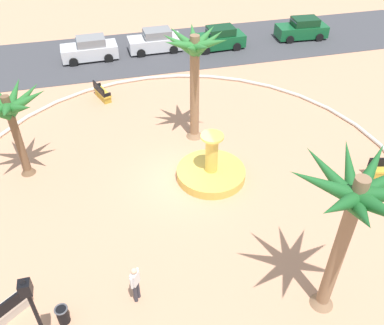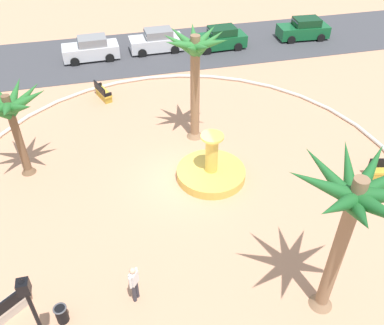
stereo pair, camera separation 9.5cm
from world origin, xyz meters
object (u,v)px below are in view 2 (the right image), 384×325
Objects in this scene: palm_tree_near_fountain at (9,109)px; trash_bin at (61,314)px; palm_tree_mid_plaza at (195,59)px; parked_car_third at (220,39)px; palm_tree_by_curb at (354,206)px; parked_car_rightmost at (304,29)px; person_cyclist_helmet at (134,282)px; bench_east at (103,94)px; fountain at (211,172)px; bench_west at (7,308)px; parked_car_leftmost at (91,49)px; parked_car_second at (157,41)px; lamppost at (35,313)px.

trash_bin is at bearing -79.29° from palm_tree_near_fountain.
parked_car_third is at bearing 66.63° from palm_tree_mid_plaza.
palm_tree_near_fountain is 14.57m from palm_tree_by_curb.
palm_tree_by_curb is at bearing -9.93° from trash_bin.
person_cyclist_helmet is at bearing -128.41° from parked_car_rightmost.
bench_east is 17.47m from parked_car_rightmost.
fountain is at bearing -63.62° from bench_east.
parked_car_rightmost reaches higher than bench_east.
trash_bin is (1.81, -0.68, 0.04)m from bench_west.
palm_tree_by_curb is 1.50× the size of parked_car_leftmost.
parked_car_leftmost is (-0.35, 6.08, 0.43)m from bench_east.
palm_tree_mid_plaza is at bearing 45.14° from bench_west.
bench_east is 7.86m from parked_car_second.
parked_car_leftmost is (-4.89, 11.47, -3.75)m from palm_tree_mid_plaza.
palm_tree_by_curb is 1.02× the size of palm_tree_mid_plaza.
parked_car_third is at bearing 31.38° from bench_east.
bench_east is at bearing -148.62° from parked_car_third.
parked_car_leftmost is at bearing 177.66° from parked_car_third.
palm_tree_mid_plaza is at bearing 64.20° from person_cyclist_helmet.
fountain is 15.35m from parked_car_second.
fountain reaches higher than parked_car_second.
palm_tree_by_curb reaches higher than parked_car_leftmost.
lamppost is 2.26m from trash_bin.
parked_car_third is at bearing 71.56° from fountain.
parked_car_second and parked_car_third have the same top height.
fountain is 0.84× the size of lamppost.
bench_west is 0.39× the size of parked_car_rightmost.
palm_tree_mid_plaza reaches higher than parked_car_leftmost.
fountain is 5.50m from palm_tree_mid_plaza.
parked_car_second is at bearing 177.88° from parked_car_rightmost.
palm_tree_by_curb reaches higher than person_cyclist_helmet.
lamppost is 29.36m from parked_car_rightmost.
bench_west is 3.03m from lamppost.
person_cyclist_helmet is at bearing -63.40° from palm_tree_near_fountain.
bench_west is (-8.78, -5.36, 0.01)m from fountain.
parked_car_second is (4.91, 0.31, 0.00)m from parked_car_leftmost.
person_cyclist_helmet reaches higher than parked_car_leftmost.
palm_tree_near_fountain is 1.12× the size of parked_car_second.
palm_tree_by_curb is at bearing -80.92° from palm_tree_mid_plaza.
bench_west is at bearing -101.07° from parked_car_leftmost.
palm_tree_mid_plaza is at bearing 55.25° from lamppost.
palm_tree_near_fountain is 9.64m from person_cyclist_helmet.
palm_tree_mid_plaza is 13.26m from bench_west.
palm_tree_mid_plaza is at bearing -66.93° from parked_car_leftmost.
parked_car_rightmost is at bearing 43.66° from palm_tree_mid_plaza.
bench_east is 0.41× the size of parked_car_rightmost.
palm_tree_mid_plaza reaches higher than parked_car_rightmost.
bench_west is at bearing 159.38° from trash_bin.
parked_car_leftmost is (2.54, 22.18, -1.54)m from lamppost.
palm_tree_mid_plaza is 13.02m from parked_car_leftmost.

